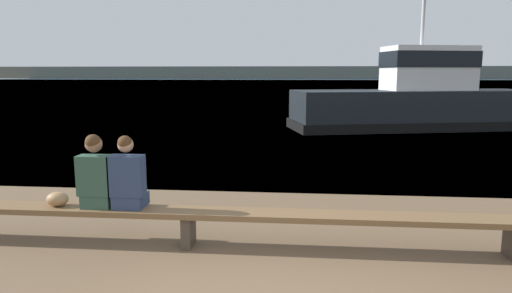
% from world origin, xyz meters
% --- Properties ---
extents(water_surface, '(240.00, 240.00, 0.00)m').
position_xyz_m(water_surface, '(0.00, 124.99, 0.00)').
color(water_surface, '#426B8E').
rests_on(water_surface, ground).
extents(far_shoreline, '(600.00, 12.00, 5.21)m').
position_xyz_m(far_shoreline, '(0.00, 198.60, 2.61)').
color(far_shoreline, '#4C4C42').
rests_on(far_shoreline, ground).
extents(bench_main, '(8.57, 0.41, 0.48)m').
position_xyz_m(bench_main, '(-1.10, 2.23, 0.40)').
color(bench_main, brown).
rests_on(bench_main, ground).
extents(person_left, '(0.43, 0.41, 0.96)m').
position_xyz_m(person_left, '(-2.29, 2.24, 0.90)').
color(person_left, '#2D4C3D').
rests_on(person_left, bench_main).
extents(person_right, '(0.43, 0.40, 0.95)m').
position_xyz_m(person_right, '(-1.87, 2.24, 0.88)').
color(person_right, navy).
rests_on(person_right, bench_main).
extents(shopping_bag, '(0.28, 0.23, 0.19)m').
position_xyz_m(shopping_bag, '(-2.84, 2.24, 0.58)').
color(shopping_bag, '#9E754C').
rests_on(shopping_bag, bench_main).
extents(tugboat_red, '(10.31, 5.16, 6.38)m').
position_xyz_m(tugboat_red, '(5.01, 15.62, 1.03)').
color(tugboat_red, black).
rests_on(tugboat_red, water_surface).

